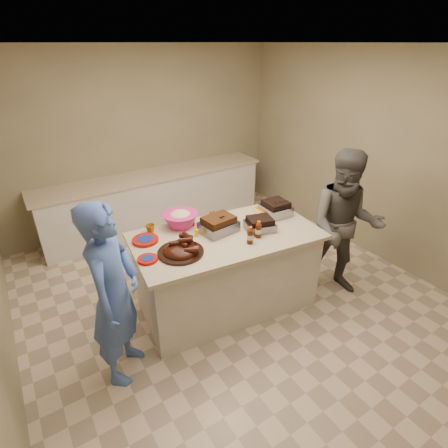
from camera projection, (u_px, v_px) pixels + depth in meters
room at (233, 298)px, 4.16m from camera, size 4.50×5.00×2.70m
back_counter at (156, 201)px, 5.59m from camera, size 3.60×0.64×0.90m
island at (226, 303)px, 4.07m from camera, size 2.05×1.24×0.92m
rib_platter at (181, 253)px, 3.32m from camera, size 0.53×0.53×0.18m
pulled_pork_tray at (219, 231)px, 3.70m from camera, size 0.40×0.32×0.11m
brisket_tray at (259, 230)px, 3.74m from camera, size 0.35×0.32×0.09m
roasting_pan at (275, 215)px, 4.06m from camera, size 0.31×0.31×0.12m
coleslaw_bowl at (181, 226)px, 3.81m from camera, size 0.42×0.42×0.26m
sausage_plate at (221, 218)px, 3.98m from camera, size 0.29×0.29×0.04m
mac_cheese_dish at (267, 213)px, 4.10m from camera, size 0.30×0.25×0.07m
bbq_bottle_a at (250, 243)px, 3.49m from camera, size 0.07×0.07×0.18m
bbq_bottle_b at (258, 237)px, 3.59m from camera, size 0.07×0.07×0.18m
mustard_bottle at (197, 236)px, 3.61m from camera, size 0.04×0.04×0.11m
sauce_bowl at (219, 223)px, 3.88m from camera, size 0.13×0.05×0.12m
plate_stack_large at (146, 241)px, 3.52m from camera, size 0.29×0.29×0.03m
plate_stack_small at (148, 260)px, 3.21m from camera, size 0.21×0.21×0.03m
plastic_cup at (151, 233)px, 3.68m from camera, size 0.11×0.10×0.10m
basket_stack at (186, 224)px, 3.86m from camera, size 0.22×0.20×0.09m
guest_blue at (128, 366)px, 3.28m from camera, size 1.71×1.53×0.41m
guest_gray at (333, 288)px, 4.33m from camera, size 1.81×1.84×0.66m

